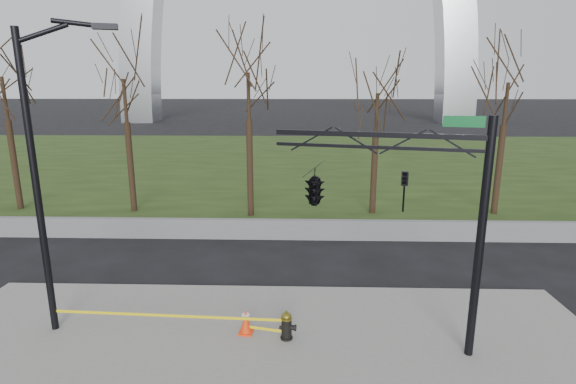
{
  "coord_description": "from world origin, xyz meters",
  "views": [
    {
      "loc": [
        0.95,
        -10.56,
        6.6
      ],
      "look_at": [
        0.58,
        2.0,
        3.59
      ],
      "focal_mm": 27.4,
      "sensor_mm": 36.0,
      "label": 1
    }
  ],
  "objects_px": {
    "street_light": "(43,164)",
    "traffic_signal_mast": "(345,188)",
    "fire_hydrant": "(287,326)",
    "traffic_cone": "(246,321)"
  },
  "relations": [
    {
      "from": "street_light",
      "to": "traffic_signal_mast",
      "type": "height_order",
      "value": "street_light"
    },
    {
      "from": "street_light",
      "to": "traffic_signal_mast",
      "type": "xyz_separation_m",
      "value": [
        7.64,
        -0.11,
        -0.55
      ]
    },
    {
      "from": "fire_hydrant",
      "to": "street_light",
      "type": "bearing_deg",
      "value": -175.99
    },
    {
      "from": "fire_hydrant",
      "to": "traffic_cone",
      "type": "relative_size",
      "value": 1.12
    },
    {
      "from": "traffic_cone",
      "to": "traffic_signal_mast",
      "type": "distance_m",
      "value": 4.49
    },
    {
      "from": "street_light",
      "to": "fire_hydrant",
      "type": "bearing_deg",
      "value": -19.61
    },
    {
      "from": "traffic_signal_mast",
      "to": "street_light",
      "type": "bearing_deg",
      "value": -166.21
    },
    {
      "from": "street_light",
      "to": "traffic_signal_mast",
      "type": "relative_size",
      "value": 1.37
    },
    {
      "from": "street_light",
      "to": "traffic_signal_mast",
      "type": "distance_m",
      "value": 7.66
    },
    {
      "from": "traffic_cone",
      "to": "street_light",
      "type": "xyz_separation_m",
      "value": [
        -5.09,
        0.14,
        4.24
      ]
    }
  ]
}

